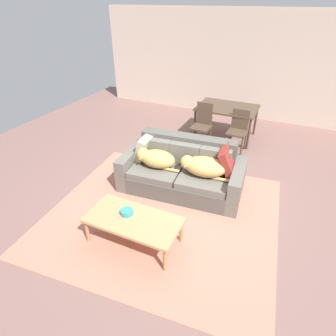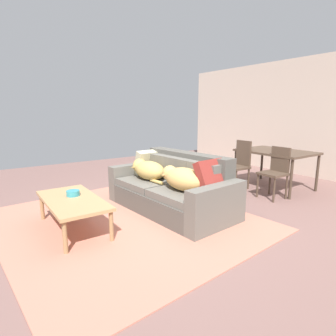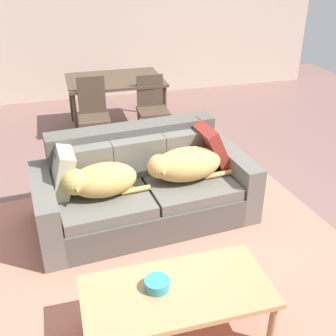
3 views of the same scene
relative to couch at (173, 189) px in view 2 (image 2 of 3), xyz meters
name	(u,v)px [view 2 (image 2 of 3)]	position (x,y,z in m)	size (l,w,h in m)	color
ground_plane	(172,211)	(0.07, -0.07, -0.32)	(10.00, 10.00, 0.00)	#7A5852
back_partition	(318,118)	(0.07, 3.93, 1.03)	(8.00, 0.12, 2.70)	beige
area_rug	(125,220)	(0.01, -0.83, -0.32)	(3.41, 3.09, 0.01)	#BE735E
couch	(173,189)	(0.00, 0.00, 0.00)	(2.13, 1.15, 0.86)	#504D46
dog_on_left_cushion	(148,170)	(-0.43, -0.19, 0.25)	(0.79, 0.43, 0.31)	tan
dog_on_right_cushion	(183,179)	(0.38, -0.12, 0.26)	(0.86, 0.45, 0.32)	tan
throw_pillow_by_left_arm	(148,163)	(-0.74, -0.01, 0.29)	(0.14, 0.43, 0.43)	#AEA989
throw_pillow_by_right_arm	(213,178)	(0.74, 0.11, 0.31)	(0.11, 0.47, 0.47)	maroon
coffee_table	(73,202)	(-0.10, -1.50, 0.05)	(1.26, 0.62, 0.42)	tan
bowl_on_coffee_table	(73,193)	(-0.22, -1.45, 0.13)	(0.17, 0.17, 0.07)	teal
dining_table	(276,154)	(0.13, 2.37, 0.36)	(1.34, 0.97, 0.74)	#4C3A2C
dining_chair_near_left	(239,163)	(-0.26, 1.79, 0.18)	(0.42, 0.42, 0.93)	#4C3A2C
dining_chair_near_right	(276,170)	(0.53, 1.81, 0.17)	(0.41, 0.41, 0.89)	#4C3A2C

